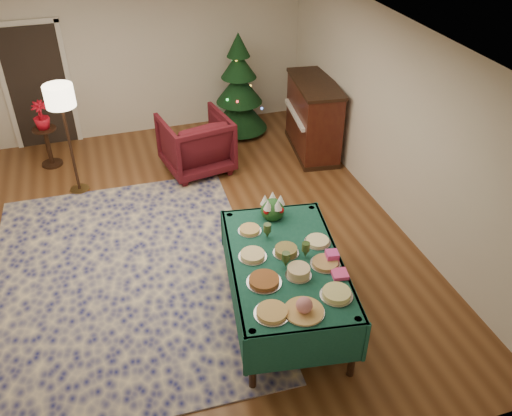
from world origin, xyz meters
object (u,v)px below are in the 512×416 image
object	(u,v)px
christmas_tree	(239,90)
side_table	(49,147)
armchair	(196,141)
floor_lamp	(61,103)
piano	(313,118)
buffet_table	(286,272)
gift_box	(332,256)
potted_plant	(42,121)

from	to	relation	value
christmas_tree	side_table	bearing A→B (deg)	-176.16
armchair	floor_lamp	bearing A→B (deg)	-7.07
christmas_tree	piano	bearing A→B (deg)	-47.21
buffet_table	piano	xyz separation A→B (m)	(1.78, 3.50, -0.03)
floor_lamp	side_table	world-z (taller)	floor_lamp
armchair	piano	size ratio (longest dim) A/B	0.68
side_table	piano	world-z (taller)	piano
gift_box	piano	distance (m)	3.88
side_table	floor_lamp	bearing A→B (deg)	-67.51
armchair	christmas_tree	size ratio (longest dim) A/B	0.56
armchair	potted_plant	bearing A→B (deg)	-30.62
buffet_table	side_table	xyz separation A→B (m)	(-2.48, 4.34, -0.31)
gift_box	armchair	world-z (taller)	armchair
floor_lamp	christmas_tree	world-z (taller)	christmas_tree
gift_box	potted_plant	distance (m)	5.36
christmas_tree	piano	xyz separation A→B (m)	(0.98, -1.06, -0.21)
buffet_table	floor_lamp	bearing A→B (deg)	121.68
armchair	piano	bearing A→B (deg)	170.75
piano	christmas_tree	bearing A→B (deg)	132.79
buffet_table	potted_plant	xyz separation A→B (m)	(-2.48, 4.34, 0.15)
armchair	potted_plant	size ratio (longest dim) A/B	2.27
floor_lamp	potted_plant	bearing A→B (deg)	112.49
gift_box	piano	size ratio (longest dim) A/B	0.08
potted_plant	piano	xyz separation A→B (m)	(4.26, -0.84, -0.19)
armchair	christmas_tree	bearing A→B (deg)	-143.63
potted_plant	buffet_table	bearing A→B (deg)	-60.19
side_table	piano	distance (m)	4.35
side_table	piano	xyz separation A→B (m)	(4.26, -0.84, 0.28)
armchair	potted_plant	world-z (taller)	armchair
side_table	armchair	bearing A→B (deg)	-20.78
floor_lamp	buffet_table	bearing A→B (deg)	-58.32
armchair	side_table	xyz separation A→B (m)	(-2.26, 0.86, -0.19)
gift_box	side_table	bearing A→B (deg)	123.35
floor_lamp	side_table	size ratio (longest dim) A/B	2.56
buffet_table	gift_box	bearing A→B (deg)	-16.79
piano	gift_box	bearing A→B (deg)	-109.91
floor_lamp	armchair	bearing A→B (deg)	2.76
armchair	christmas_tree	world-z (taller)	christmas_tree
buffet_table	armchair	distance (m)	3.49
armchair	side_table	world-z (taller)	armchair
buffet_table	side_table	bearing A→B (deg)	119.81
buffet_table	christmas_tree	bearing A→B (deg)	80.01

